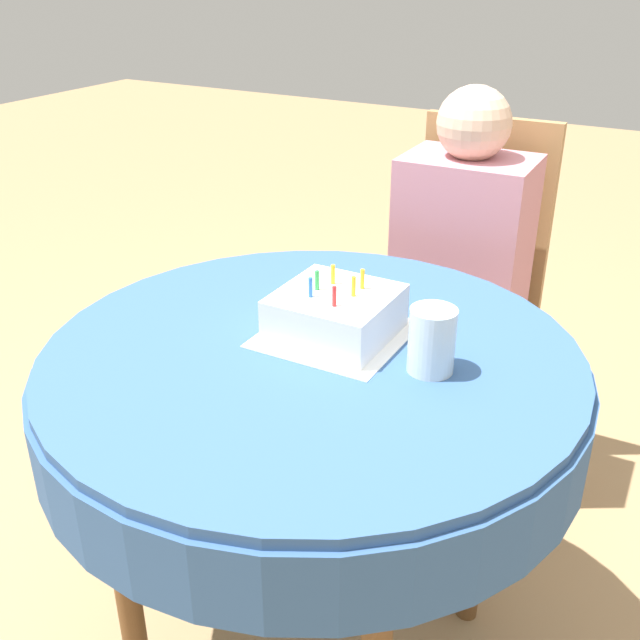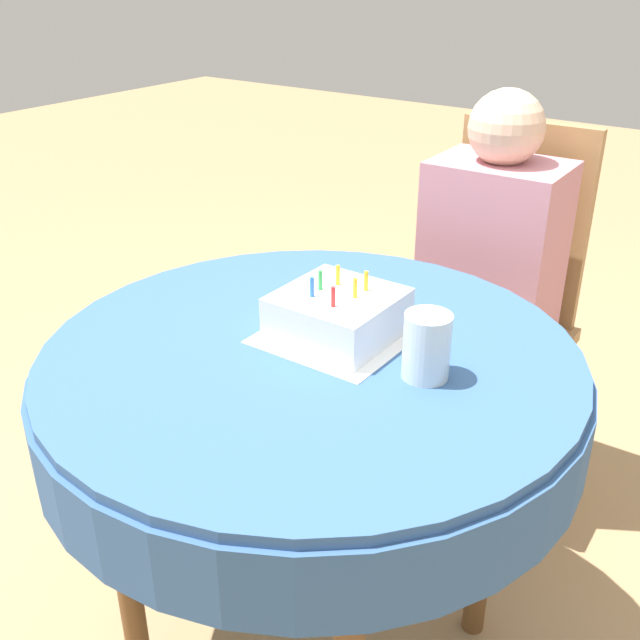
{
  "view_description": "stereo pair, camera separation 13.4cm",
  "coord_description": "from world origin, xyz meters",
  "px_view_note": "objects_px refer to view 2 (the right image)",
  "views": [
    {
      "loc": [
        0.59,
        -1.02,
        1.42
      ],
      "look_at": [
        0.01,
        0.02,
        0.83
      ],
      "focal_mm": 42.0,
      "sensor_mm": 36.0,
      "label": 1
    },
    {
      "loc": [
        0.7,
        -0.95,
        1.42
      ],
      "look_at": [
        0.01,
        0.02,
        0.83
      ],
      "focal_mm": 42.0,
      "sensor_mm": 36.0,
      "label": 2
    }
  ],
  "objects_px": {
    "chair": "(497,305)",
    "person": "(487,271)",
    "birthday_cake": "(338,314)",
    "drinking_glass": "(427,346)"
  },
  "relations": [
    {
      "from": "birthday_cake",
      "to": "drinking_glass",
      "type": "bearing_deg",
      "value": -10.3
    },
    {
      "from": "person",
      "to": "drinking_glass",
      "type": "relative_size",
      "value": 9.87
    },
    {
      "from": "birthday_cake",
      "to": "drinking_glass",
      "type": "relative_size",
      "value": 1.78
    },
    {
      "from": "person",
      "to": "birthday_cake",
      "type": "distance_m",
      "value": 0.67
    },
    {
      "from": "drinking_glass",
      "to": "birthday_cake",
      "type": "bearing_deg",
      "value": 169.7
    },
    {
      "from": "birthday_cake",
      "to": "chair",
      "type": "bearing_deg",
      "value": 89.31
    },
    {
      "from": "chair",
      "to": "person",
      "type": "xyz_separation_m",
      "value": [
        0.0,
        -0.11,
        0.14
      ]
    },
    {
      "from": "chair",
      "to": "drinking_glass",
      "type": "relative_size",
      "value": 8.92
    },
    {
      "from": "person",
      "to": "drinking_glass",
      "type": "xyz_separation_m",
      "value": [
        0.19,
        -0.7,
        0.15
      ]
    },
    {
      "from": "person",
      "to": "drinking_glass",
      "type": "distance_m",
      "value": 0.74
    }
  ]
}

